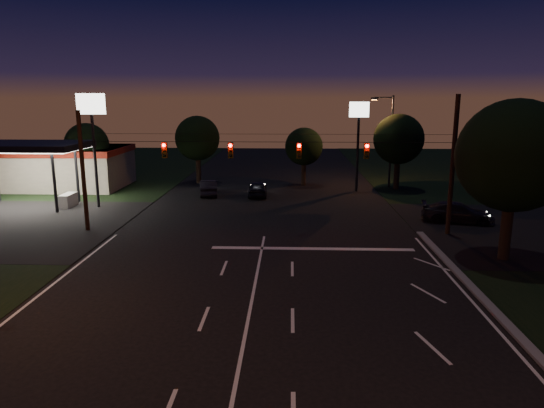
{
  "coord_description": "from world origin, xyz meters",
  "views": [
    {
      "loc": [
        1.66,
        -16.07,
        8.75
      ],
      "look_at": [
        0.65,
        10.14,
        3.0
      ],
      "focal_mm": 32.0,
      "sensor_mm": 36.0,
      "label": 1
    }
  ],
  "objects_px": {
    "tree_right_near": "(513,157)",
    "car_oncoming_b": "(208,187)",
    "car_cross": "(458,213)",
    "car_oncoming_a": "(258,188)",
    "utility_pole_right": "(447,234)"
  },
  "relations": [
    {
      "from": "tree_right_near",
      "to": "car_cross",
      "type": "height_order",
      "value": "tree_right_near"
    },
    {
      "from": "tree_right_near",
      "to": "car_oncoming_a",
      "type": "relative_size",
      "value": 2.11
    },
    {
      "from": "car_oncoming_a",
      "to": "car_cross",
      "type": "relative_size",
      "value": 0.83
    },
    {
      "from": "car_oncoming_a",
      "to": "car_oncoming_b",
      "type": "distance_m",
      "value": 4.59
    },
    {
      "from": "utility_pole_right",
      "to": "tree_right_near",
      "type": "bearing_deg",
      "value": -72.47
    },
    {
      "from": "utility_pole_right",
      "to": "car_cross",
      "type": "relative_size",
      "value": 1.8
    },
    {
      "from": "car_oncoming_b",
      "to": "car_cross",
      "type": "height_order",
      "value": "car_cross"
    },
    {
      "from": "car_cross",
      "to": "tree_right_near",
      "type": "bearing_deg",
      "value": -168.76
    },
    {
      "from": "utility_pole_right",
      "to": "car_cross",
      "type": "distance_m",
      "value": 3.62
    },
    {
      "from": "tree_right_near",
      "to": "car_oncoming_b",
      "type": "bearing_deg",
      "value": 138.25
    },
    {
      "from": "tree_right_near",
      "to": "car_cross",
      "type": "bearing_deg",
      "value": 89.04
    },
    {
      "from": "car_oncoming_b",
      "to": "car_cross",
      "type": "xyz_separation_m",
      "value": [
        19.56,
        -9.37,
        0.03
      ]
    },
    {
      "from": "utility_pole_right",
      "to": "tree_right_near",
      "type": "xyz_separation_m",
      "value": [
        1.53,
        -4.83,
        5.68
      ]
    },
    {
      "from": "tree_right_near",
      "to": "car_oncoming_a",
      "type": "xyz_separation_m",
      "value": [
        -14.84,
        16.99,
        -4.97
      ]
    },
    {
      "from": "tree_right_near",
      "to": "car_oncoming_a",
      "type": "distance_m",
      "value": 23.1
    }
  ]
}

